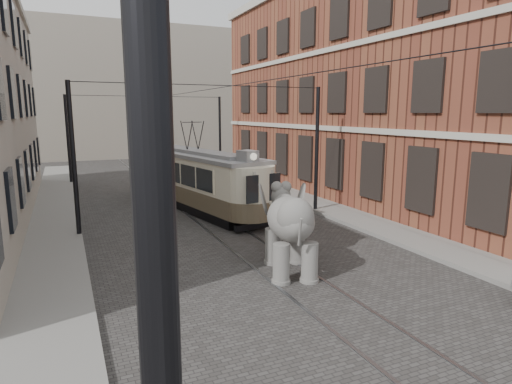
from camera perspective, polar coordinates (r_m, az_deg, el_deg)
name	(u,v)px	position (r m, az deg, el deg)	size (l,w,h in m)	color
ground	(275,265)	(14.00, 2.57, -9.68)	(120.00, 120.00, 0.00)	#3C3937
tram_rails	(275,265)	(14.00, 2.57, -9.63)	(1.54, 80.00, 0.02)	slate
sidewalk_right	(418,241)	(17.39, 20.65, -6.06)	(2.00, 60.00, 0.15)	slate
sidewalk_left	(51,298)	(12.67, -25.45, -12.59)	(2.00, 60.00, 0.15)	slate
brick_building	(376,92)	(26.79, 15.52, 12.63)	(8.00, 26.00, 12.00)	brown
distant_block	(117,93)	(52.12, -17.95, 12.38)	(28.00, 10.00, 14.00)	#A09484
catenary	(217,158)	(17.78, -5.19, 4.55)	(11.00, 30.20, 6.00)	black
tram	(193,165)	(22.07, -8.31, 3.52)	(2.28, 11.05, 4.39)	beige
elephant	(290,231)	(13.10, 4.55, -5.18)	(2.33, 4.23, 2.59)	slate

